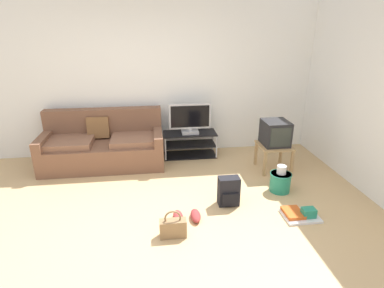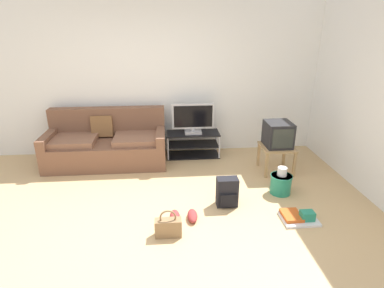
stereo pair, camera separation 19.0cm
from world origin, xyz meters
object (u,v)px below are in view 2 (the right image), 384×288
Objects in this scene: side_table at (277,150)px; cleaning_bucket at (281,183)px; sneakers_pair at (184,216)px; flat_tv at (193,119)px; crt_tv at (278,134)px; handbag at (168,227)px; floor_tray at (299,217)px; backpack at (227,192)px; couch at (107,144)px; tv_stand at (193,144)px.

cleaning_bucket is at bearing -103.09° from side_table.
sneakers_pair is (-1.40, -0.53, -0.12)m from cleaning_bucket.
sneakers_pair is (-0.29, -1.97, -0.65)m from flat_tv.
crt_tv is 2.40m from handbag.
floor_tray is (-0.17, -1.37, -0.32)m from side_table.
backpack is at bearing -162.84° from cleaning_bucket.
side_table is at bearing 31.03° from backpack.
handbag is 0.36m from sneakers_pair.
cleaning_bucket is at bearing -26.51° from couch.
flat_tv is at bearing 150.14° from side_table.
backpack is (1.79, -1.55, -0.14)m from couch.
couch is 5.91× the size of handbag.
backpack is 0.97m from handbag.
tv_stand is 1.84m from cleaning_bucket.
backpack is at bearing -80.11° from tv_stand.
sneakers_pair is at bearing 174.51° from floor_tray.
couch is 2.37m from handbag.
sneakers_pair is at bearing -159.25° from cleaning_bucket.
handbag is (-0.78, -0.58, -0.07)m from backpack.
backpack is at bearing -135.61° from side_table.
crt_tv is at bearing 41.56° from handbag.
crt_tv is 1.32× the size of handbag.
couch is 1.54m from flat_tv.
handbag is (-1.76, -1.54, -0.25)m from side_table.
handbag is at bearing -101.74° from tv_stand.
sneakers_pair is at bearing -56.70° from couch.
crt_tv reaches higher than handbag.
flat_tv is 2.10m from sneakers_pair.
crt_tv reaches higher than side_table.
floor_tray is (1.59, 0.17, -0.08)m from handbag.
side_table reaches higher than backpack.
crt_tv is (1.28, -0.72, -0.07)m from flat_tv.
side_table is at bearing 76.91° from cleaning_bucket.
tv_stand is 1.28× the size of flat_tv.
tv_stand is at bearing 6.37° from couch.
side_table is 0.75m from cleaning_bucket.
sneakers_pair is at bearing -141.66° from side_table.
flat_tv is 1.66× the size of crt_tv.
couch is 2.83m from side_table.
floor_tray is (1.11, -2.13, -0.18)m from tv_stand.
couch is 2.20m from sneakers_pair.
side_table is 1.14× the size of crt_tv.
couch reaches higher than crt_tv.
floor_tray is (1.11, -2.11, -0.66)m from flat_tv.
couch reaches higher than tv_stand.
crt_tv is at bearing -30.07° from tv_stand.
handbag is 1.80m from cleaning_bucket.
flat_tv is 2.14× the size of sneakers_pair.
flat_tv is 1.79m from backpack.
flat_tv reaches higher than cleaning_bucket.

